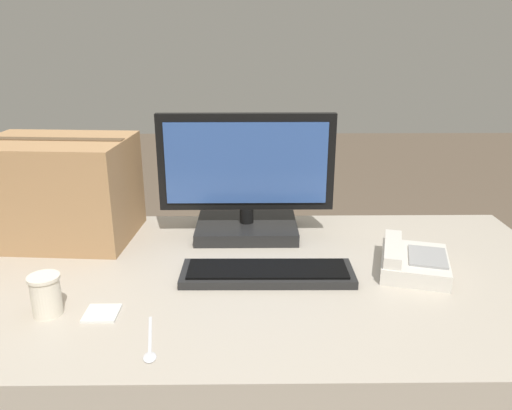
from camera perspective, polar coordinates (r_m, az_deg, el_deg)
name	(u,v)px	position (r m, az deg, el deg)	size (l,w,h in m)	color
office_desk	(239,389)	(1.56, -2.01, -20.31)	(1.80, 0.90, 0.76)	#A89E8E
monitor	(246,187)	(1.56, -1.10, 2.11)	(0.54, 0.24, 0.39)	black
keyboard	(267,273)	(1.33, 1.31, -7.75)	(0.46, 0.15, 0.03)	black
desk_phone	(412,261)	(1.42, 17.37, -6.14)	(0.23, 0.26, 0.07)	beige
paper_cup_right	(46,295)	(1.25, -22.89, -9.44)	(0.07, 0.07, 0.10)	beige
spoon	(150,347)	(1.09, -12.03, -15.55)	(0.05, 0.17, 0.00)	silver
cardboard_box	(59,190)	(1.65, -21.59, 1.65)	(0.46, 0.35, 0.32)	#9E754C
sticky_note_pad	(102,313)	(1.22, -17.21, -11.73)	(0.08, 0.08, 0.01)	silver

